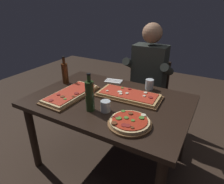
{
  "coord_description": "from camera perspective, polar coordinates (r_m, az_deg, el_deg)",
  "views": [
    {
      "loc": [
        0.79,
        -1.34,
        1.54
      ],
      "look_at": [
        0.0,
        0.05,
        0.79
      ],
      "focal_mm": 31.39,
      "sensor_mm": 36.0,
      "label": 1
    }
  ],
  "objects": [
    {
      "name": "ground_plane",
      "position": [
        2.19,
        -0.68,
        -19.52
      ],
      "size": [
        6.4,
        6.4,
        0.0
      ],
      "primitive_type": "plane",
      "color": "#38281E"
    },
    {
      "name": "dining_table",
      "position": [
        1.8,
        -0.79,
        -4.78
      ],
      "size": [
        1.4,
        0.96,
        0.74
      ],
      "color": "black",
      "rests_on": "ground_plane"
    },
    {
      "name": "pizza_rectangular_front",
      "position": [
        1.78,
        4.84,
        -0.98
      ],
      "size": [
        0.6,
        0.29,
        0.05
      ],
      "color": "brown",
      "rests_on": "dining_table"
    },
    {
      "name": "pizza_rectangular_left",
      "position": [
        1.84,
        -11.95,
        -0.61
      ],
      "size": [
        0.28,
        0.57,
        0.05
      ],
      "color": "brown",
      "rests_on": "dining_table"
    },
    {
      "name": "pizza_round_far",
      "position": [
        1.41,
        5.14,
        -8.8
      ],
      "size": [
        0.32,
        0.32,
        0.05
      ],
      "color": "brown",
      "rests_on": "dining_table"
    },
    {
      "name": "wine_bottle_dark",
      "position": [
        2.12,
        -13.55,
        5.49
      ],
      "size": [
        0.07,
        0.07,
        0.29
      ],
      "color": "#47230F",
      "rests_on": "dining_table"
    },
    {
      "name": "oil_bottle_amber",
      "position": [
        1.54,
        -6.51,
        -1.04
      ],
      "size": [
        0.07,
        0.07,
        0.31
      ],
      "color": "#233819",
      "rests_on": "dining_table"
    },
    {
      "name": "tumbler_near_camera",
      "position": [
        1.97,
        10.83,
        2.05
      ],
      "size": [
        0.08,
        0.08,
        0.1
      ],
      "color": "silver",
      "rests_on": "dining_table"
    },
    {
      "name": "tumbler_far_side",
      "position": [
        1.55,
        -1.88,
        -4.33
      ],
      "size": [
        0.08,
        0.08,
        0.09
      ],
      "color": "silver",
      "rests_on": "dining_table"
    },
    {
      "name": "napkin_cutlery_set",
      "position": [
        2.14,
        0.46,
        3.23
      ],
      "size": [
        0.2,
        0.14,
        0.01
      ],
      "color": "white",
      "rests_on": "dining_table"
    },
    {
      "name": "diner_chair",
      "position": [
        2.54,
        10.8,
        0.1
      ],
      "size": [
        0.44,
        0.44,
        0.87
      ],
      "color": "black",
      "rests_on": "ground_plane"
    },
    {
      "name": "seated_diner",
      "position": [
        2.34,
        10.3,
        4.71
      ],
      "size": [
        0.53,
        0.41,
        1.33
      ],
      "color": "#23232D",
      "rests_on": "ground_plane"
    }
  ]
}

